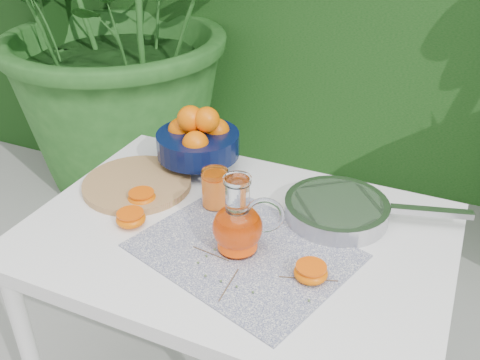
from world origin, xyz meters
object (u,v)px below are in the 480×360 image
at_px(white_table, 237,257).
at_px(fruit_bowl, 198,139).
at_px(cutting_board, 137,184).
at_px(saute_pan, 338,209).
at_px(juice_pitcher, 238,225).

bearing_deg(white_table, fruit_bowl, 133.24).
xyz_separation_m(white_table, cutting_board, (-0.33, 0.07, 0.09)).
xyz_separation_m(cutting_board, saute_pan, (0.54, 0.08, 0.02)).
distance_m(cutting_board, saute_pan, 0.54).
bearing_deg(juice_pitcher, white_table, 118.04).
bearing_deg(white_table, cutting_board, 167.78).
relative_size(fruit_bowl, juice_pitcher, 1.64).
xyz_separation_m(cutting_board, juice_pitcher, (0.37, -0.14, 0.06)).
distance_m(fruit_bowl, juice_pitcher, 0.41).
bearing_deg(white_table, saute_pan, 36.32).
xyz_separation_m(juice_pitcher, saute_pan, (0.17, 0.22, -0.04)).
relative_size(cutting_board, fruit_bowl, 0.95).
xyz_separation_m(fruit_bowl, juice_pitcher, (0.27, -0.31, -0.02)).
distance_m(white_table, fruit_bowl, 0.38).
bearing_deg(juice_pitcher, saute_pan, 51.78).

